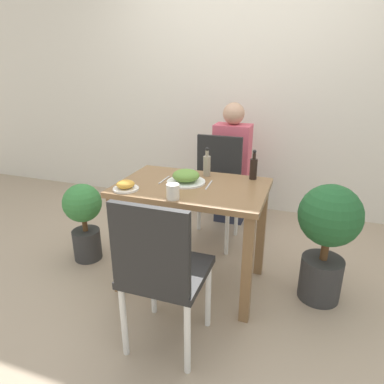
{
  "coord_description": "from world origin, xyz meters",
  "views": [
    {
      "loc": [
        0.7,
        -2.01,
        1.51
      ],
      "look_at": [
        0.0,
        0.0,
        0.7
      ],
      "focal_mm": 32.0,
      "sensor_mm": 36.0,
      "label": 1
    }
  ],
  "objects_px": {
    "sauce_bottle": "(207,165)",
    "person_figure": "(232,165)",
    "chair_near": "(161,269)",
    "chair_far": "(215,183)",
    "potted_plant_left": "(84,216)",
    "drink_cup": "(173,192)",
    "condiment_bottle": "(254,168)",
    "food_plate": "(186,177)",
    "side_plate": "(126,186)",
    "potted_plant_right": "(327,233)"
  },
  "relations": [
    {
      "from": "side_plate",
      "to": "person_figure",
      "type": "distance_m",
      "value": 1.41
    },
    {
      "from": "chair_far",
      "to": "potted_plant_left",
      "type": "xyz_separation_m",
      "value": [
        -0.87,
        -0.69,
        -0.15
      ]
    },
    {
      "from": "drink_cup",
      "to": "condiment_bottle",
      "type": "bearing_deg",
      "value": 54.18
    },
    {
      "from": "food_plate",
      "to": "drink_cup",
      "type": "distance_m",
      "value": 0.3
    },
    {
      "from": "sauce_bottle",
      "to": "condiment_bottle",
      "type": "xyz_separation_m",
      "value": [
        0.32,
        0.04,
        0.0
      ]
    },
    {
      "from": "side_plate",
      "to": "drink_cup",
      "type": "height_order",
      "value": "drink_cup"
    },
    {
      "from": "chair_near",
      "to": "potted_plant_left",
      "type": "height_order",
      "value": "chair_near"
    },
    {
      "from": "potted_plant_right",
      "to": "chair_near",
      "type": "bearing_deg",
      "value": -136.82
    },
    {
      "from": "drink_cup",
      "to": "potted_plant_right",
      "type": "relative_size",
      "value": 0.11
    },
    {
      "from": "food_plate",
      "to": "potted_plant_left",
      "type": "bearing_deg",
      "value": -179.28
    },
    {
      "from": "chair_far",
      "to": "potted_plant_left",
      "type": "bearing_deg",
      "value": -141.62
    },
    {
      "from": "side_plate",
      "to": "condiment_bottle",
      "type": "relative_size",
      "value": 0.79
    },
    {
      "from": "chair_far",
      "to": "drink_cup",
      "type": "distance_m",
      "value": 1.02
    },
    {
      "from": "potted_plant_left",
      "to": "condiment_bottle",
      "type": "bearing_deg",
      "value": 10.73
    },
    {
      "from": "drink_cup",
      "to": "potted_plant_left",
      "type": "relative_size",
      "value": 0.14
    },
    {
      "from": "side_plate",
      "to": "potted_plant_right",
      "type": "xyz_separation_m",
      "value": [
        1.24,
        0.34,
        -0.29
      ]
    },
    {
      "from": "sauce_bottle",
      "to": "condiment_bottle",
      "type": "relative_size",
      "value": 1.0
    },
    {
      "from": "chair_near",
      "to": "chair_far",
      "type": "height_order",
      "value": "same"
    },
    {
      "from": "potted_plant_right",
      "to": "potted_plant_left",
      "type": "bearing_deg",
      "value": -176.97
    },
    {
      "from": "food_plate",
      "to": "person_figure",
      "type": "height_order",
      "value": "person_figure"
    },
    {
      "from": "chair_far",
      "to": "person_figure",
      "type": "distance_m",
      "value": 0.42
    },
    {
      "from": "condiment_bottle",
      "to": "potted_plant_left",
      "type": "height_order",
      "value": "condiment_bottle"
    },
    {
      "from": "potted_plant_right",
      "to": "drink_cup",
      "type": "bearing_deg",
      "value": -156.94
    },
    {
      "from": "sauce_bottle",
      "to": "potted_plant_right",
      "type": "bearing_deg",
      "value": -7.36
    },
    {
      "from": "food_plate",
      "to": "person_figure",
      "type": "distance_m",
      "value": 1.11
    },
    {
      "from": "chair_near",
      "to": "drink_cup",
      "type": "relative_size",
      "value": 9.92
    },
    {
      "from": "side_plate",
      "to": "sauce_bottle",
      "type": "height_order",
      "value": "sauce_bottle"
    },
    {
      "from": "chair_far",
      "to": "person_figure",
      "type": "relative_size",
      "value": 0.78
    },
    {
      "from": "side_plate",
      "to": "drink_cup",
      "type": "bearing_deg",
      "value": -7.79
    },
    {
      "from": "condiment_bottle",
      "to": "person_figure",
      "type": "distance_m",
      "value": 0.96
    },
    {
      "from": "potted_plant_left",
      "to": "sauce_bottle",
      "type": "bearing_deg",
      "value": 12.18
    },
    {
      "from": "side_plate",
      "to": "condiment_bottle",
      "type": "xyz_separation_m",
      "value": [
        0.72,
        0.48,
        0.05
      ]
    },
    {
      "from": "food_plate",
      "to": "side_plate",
      "type": "distance_m",
      "value": 0.4
    },
    {
      "from": "food_plate",
      "to": "condiment_bottle",
      "type": "relative_size",
      "value": 1.25
    },
    {
      "from": "chair_near",
      "to": "potted_plant_left",
      "type": "distance_m",
      "value": 1.19
    },
    {
      "from": "food_plate",
      "to": "sauce_bottle",
      "type": "distance_m",
      "value": 0.22
    },
    {
      "from": "potted_plant_right",
      "to": "person_figure",
      "type": "height_order",
      "value": "person_figure"
    },
    {
      "from": "drink_cup",
      "to": "sauce_bottle",
      "type": "xyz_separation_m",
      "value": [
        0.06,
        0.49,
        0.03
      ]
    },
    {
      "from": "side_plate",
      "to": "chair_far",
      "type": "bearing_deg",
      "value": 70.42
    },
    {
      "from": "drink_cup",
      "to": "condiment_bottle",
      "type": "distance_m",
      "value": 0.65
    },
    {
      "from": "sauce_bottle",
      "to": "person_figure",
      "type": "distance_m",
      "value": 0.93
    },
    {
      "from": "chair_far",
      "to": "potted_plant_right",
      "type": "relative_size",
      "value": 1.13
    },
    {
      "from": "food_plate",
      "to": "side_plate",
      "type": "relative_size",
      "value": 1.58
    },
    {
      "from": "food_plate",
      "to": "potted_plant_right",
      "type": "bearing_deg",
      "value": 5.16
    },
    {
      "from": "side_plate",
      "to": "potted_plant_right",
      "type": "relative_size",
      "value": 0.2
    },
    {
      "from": "food_plate",
      "to": "potted_plant_left",
      "type": "height_order",
      "value": "food_plate"
    },
    {
      "from": "drink_cup",
      "to": "sauce_bottle",
      "type": "height_order",
      "value": "sauce_bottle"
    },
    {
      "from": "food_plate",
      "to": "potted_plant_right",
      "type": "distance_m",
      "value": 0.98
    },
    {
      "from": "potted_plant_left",
      "to": "drink_cup",
      "type": "bearing_deg",
      "value": -18.05
    },
    {
      "from": "chair_near",
      "to": "person_figure",
      "type": "height_order",
      "value": "person_figure"
    }
  ]
}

